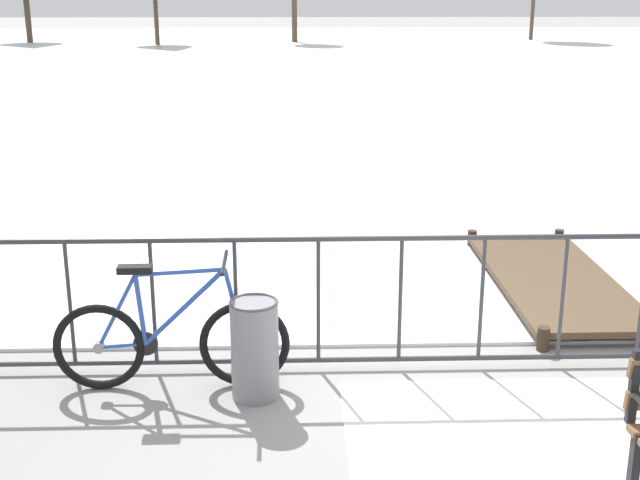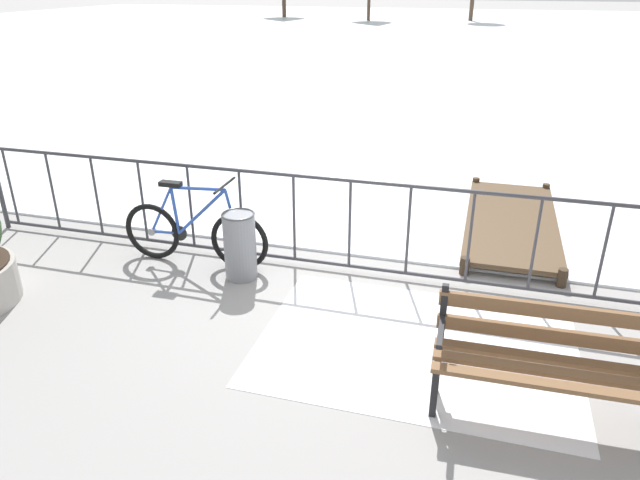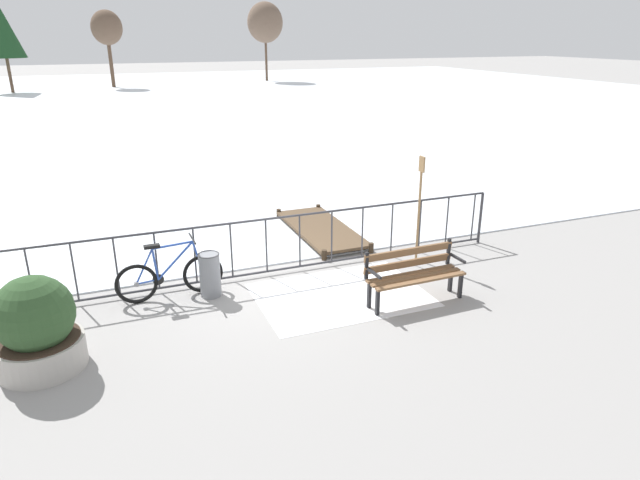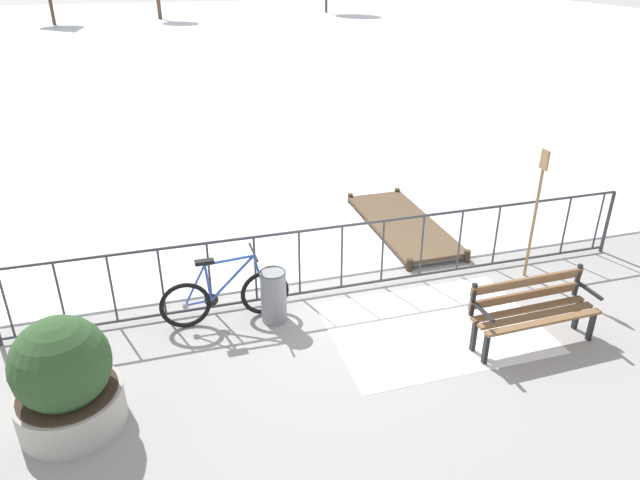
{
  "view_description": "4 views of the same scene",
  "coord_description": "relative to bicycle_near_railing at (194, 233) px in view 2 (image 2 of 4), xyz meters",
  "views": [
    {
      "loc": [
        -0.79,
        -5.86,
        2.82
      ],
      "look_at": [
        -0.59,
        0.38,
        0.93
      ],
      "focal_mm": 46.89,
      "sensor_mm": 36.0,
      "label": 1
    },
    {
      "loc": [
        1.26,
        -5.52,
        2.95
      ],
      "look_at": [
        -0.16,
        -0.57,
        0.61
      ],
      "focal_mm": 32.75,
      "sensor_mm": 36.0,
      "label": 2
    },
    {
      "loc": [
        -2.49,
        -8.73,
        4.02
      ],
      "look_at": [
        0.71,
        -0.74,
        0.83
      ],
      "focal_mm": 31.27,
      "sensor_mm": 36.0,
      "label": 3
    },
    {
      "loc": [
        -2.35,
        -6.87,
        4.42
      ],
      "look_at": [
        -0.35,
        -0.11,
        0.94
      ],
      "focal_mm": 32.76,
      "sensor_mm": 36.0,
      "label": 4
    }
  ],
  "objects": [
    {
      "name": "ground_plane",
      "position": [
        1.69,
        0.26,
        -0.37
      ],
      "size": [
        160.0,
        160.0,
        0.0
      ],
      "primitive_type": "plane",
      "color": "gray"
    },
    {
      "name": "park_bench",
      "position": [
        3.57,
        -1.53,
        0.14
      ],
      "size": [
        1.61,
        0.52,
        0.89
      ],
      "color": "brown",
      "rests_on": "ground"
    },
    {
      "name": "snow_patch",
      "position": [
        2.58,
        -0.94,
        -0.36
      ],
      "size": [
        2.72,
        1.96,
        0.01
      ],
      "primitive_type": "cube",
      "color": "white",
      "rests_on": "ground"
    },
    {
      "name": "frozen_pond",
      "position": [
        1.69,
        28.66,
        -0.35
      ],
      "size": [
        80.0,
        56.0,
        0.03
      ],
      "primitive_type": "cube",
      "color": "silver",
      "rests_on": "ground"
    },
    {
      "name": "bicycle_near_railing",
      "position": [
        0.0,
        0.0,
        0.0
      ],
      "size": [
        1.71,
        0.52,
        0.97
      ],
      "color": "black",
      "rests_on": "ground"
    },
    {
      "name": "wooden_dock",
      "position": [
        3.4,
        1.96,
        -0.25
      ],
      "size": [
        1.1,
        2.9,
        0.2
      ],
      "color": "brown",
      "rests_on": "ground"
    },
    {
      "name": "railing_fence",
      "position": [
        1.69,
        0.26,
        0.19
      ],
      "size": [
        9.06,
        0.06,
        1.07
      ],
      "color": "#38383D",
      "rests_on": "ground"
    },
    {
      "name": "trash_bin",
      "position": [
        0.61,
        -0.16,
        0.0
      ],
      "size": [
        0.35,
        0.35,
        0.73
      ],
      "color": "gray",
      "rests_on": "ground"
    }
  ]
}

